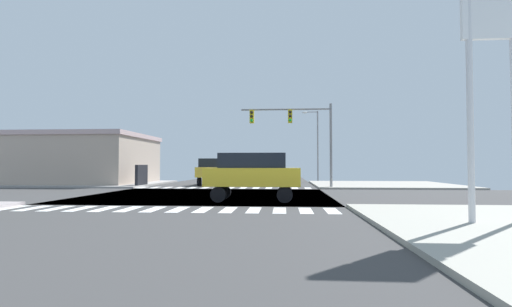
% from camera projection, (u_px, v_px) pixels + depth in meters
% --- Properties ---
extents(ground, '(90.00, 90.00, 0.05)m').
position_uv_depth(ground, '(209.00, 196.00, 22.22)').
color(ground, '#3D3D3D').
extents(sidewalk_corner_ne, '(12.00, 12.00, 0.14)m').
position_uv_depth(sidewalk_corner_ne, '(382.00, 185.00, 33.23)').
color(sidewalk_corner_ne, '#A09B91').
rests_on(sidewalk_corner_ne, ground).
extents(sidewalk_corner_nw, '(12.00, 12.00, 0.14)m').
position_uv_depth(sidewalk_corner_nw, '(96.00, 184.00, 35.15)').
color(sidewalk_corner_nw, '#999593').
rests_on(sidewalk_corner_nw, ground).
extents(crosswalk_near, '(13.50, 2.00, 0.01)m').
position_uv_depth(crosswalk_near, '(166.00, 209.00, 14.97)').
color(crosswalk_near, white).
rests_on(crosswalk_near, ground).
extents(crosswalk_far, '(13.50, 2.00, 0.01)m').
position_uv_depth(crosswalk_far, '(224.00, 188.00, 29.52)').
color(crosswalk_far, white).
rests_on(crosswalk_far, ground).
extents(traffic_signal_mast, '(6.95, 0.55, 6.46)m').
position_uv_depth(traffic_signal_mast, '(295.00, 126.00, 28.95)').
color(traffic_signal_mast, gray).
rests_on(traffic_signal_mast, ground).
extents(gas_station_sign, '(1.60, 0.20, 8.66)m').
position_uv_depth(gas_station_sign, '(490.00, 14.00, 10.75)').
color(gas_station_sign, silver).
rests_on(gas_station_sign, ground).
extents(street_lamp, '(1.78, 0.32, 7.71)m').
position_uv_depth(street_lamp, '(315.00, 139.00, 41.39)').
color(street_lamp, gray).
rests_on(street_lamp, ground).
extents(bank_building, '(16.40, 10.45, 4.67)m').
position_uv_depth(bank_building, '(67.00, 159.00, 35.92)').
color(bank_building, '#B5A191').
rests_on(bank_building, ground).
extents(pickup_farside_1, '(2.00, 5.10, 2.35)m').
position_uv_depth(pickup_farside_1, '(212.00, 171.00, 33.84)').
color(pickup_farside_1, black).
rests_on(pickup_farside_1, ground).
extents(suv_crossing_2, '(4.60, 1.96, 2.34)m').
position_uv_depth(suv_crossing_2, '(253.00, 173.00, 18.57)').
color(suv_crossing_2, black).
rests_on(suv_crossing_2, ground).
extents(suv_trailing_3, '(1.96, 4.60, 2.34)m').
position_uv_depth(suv_trailing_3, '(223.00, 168.00, 58.87)').
color(suv_trailing_3, black).
rests_on(suv_trailing_3, ground).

